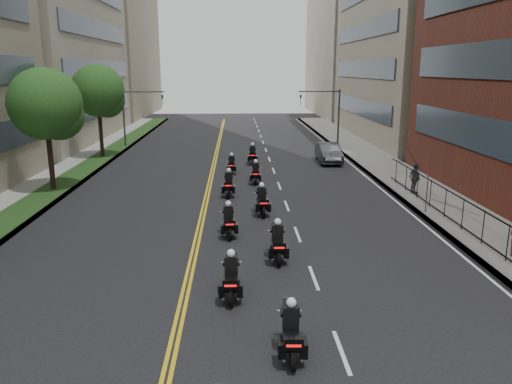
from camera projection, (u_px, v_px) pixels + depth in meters
sidewalk_right at (410, 183)px, 33.40m from camera, size 4.00×90.00×0.15m
sidewalk_left at (47, 187)px, 32.46m from camera, size 4.00×90.00×0.15m
grass_strip at (59, 185)px, 32.47m from camera, size 2.00×90.00×0.04m
building_right_far at (363, 35)px, 82.06m from camera, size 15.00×28.00×26.00m
building_left_far at (96, 34)px, 80.36m from camera, size 16.00×28.00×26.00m
iron_fence at (495, 235)px, 20.55m from camera, size 0.05×28.00×1.50m
street_trees at (9, 118)px, 25.08m from camera, size 4.40×38.40×7.98m
traffic_signal_right at (329, 109)px, 48.92m from camera, size 4.09×0.20×5.60m
traffic_signal_left at (133, 110)px, 48.17m from camera, size 4.09×0.20×5.60m
motorcycle_1 at (291, 333)px, 13.39m from camera, size 0.51×2.20×1.62m
motorcycle_2 at (231, 279)px, 16.81m from camera, size 0.52×2.27×1.67m
motorcycle_3 at (278, 244)px, 20.15m from camera, size 0.53×2.31×1.70m
motorcycle_4 at (229, 222)px, 23.08m from camera, size 0.58×2.22×1.64m
motorcycle_5 at (262, 202)px, 26.47m from camera, size 0.56×2.31×1.70m
motorcycle_6 at (229, 185)px, 30.35m from camera, size 0.54×2.30×1.70m
motorcycle_7 at (256, 174)px, 33.69m from camera, size 0.54×2.20×1.62m
motorcycle_8 at (232, 166)px, 36.70m from camera, size 0.51×2.10×1.55m
motorcycle_9 at (253, 156)px, 40.50m from camera, size 0.54×2.35×1.73m
parked_sedan at (329, 153)px, 41.17m from camera, size 1.72×4.83×1.59m
pedestrian_c at (415, 178)px, 30.27m from camera, size 0.67×1.16×1.87m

